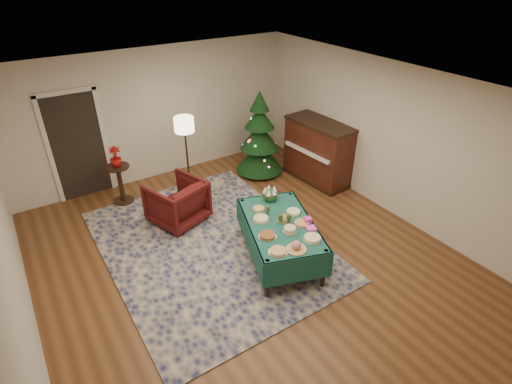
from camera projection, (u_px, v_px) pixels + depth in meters
room_shell at (246, 187)px, 5.65m from camera, size 7.00×7.00×7.00m
doorway at (77, 144)px, 7.53m from camera, size 1.08×0.04×2.16m
rug at (210, 244)px, 6.67m from camera, size 3.21×4.21×0.02m
buffet_table at (280, 230)px, 6.12m from camera, size 1.51×1.96×0.67m
platter_0 at (278, 251)px, 5.45m from camera, size 0.27×0.27×0.04m
platter_1 at (296, 246)px, 5.48m from camera, size 0.29×0.29×0.15m
platter_2 at (312, 238)px, 5.69m from camera, size 0.28×0.28×0.06m
platter_3 at (268, 235)px, 5.75m from camera, size 0.27×0.27×0.05m
platter_4 at (290, 230)px, 5.83m from camera, size 0.21×0.21×0.09m
platter_5 at (302, 223)px, 6.03m from camera, size 0.26×0.26×0.04m
platter_6 at (261, 219)px, 6.11m from camera, size 0.27×0.27×0.05m
platter_7 at (284, 219)px, 6.09m from camera, size 0.23×0.23×0.06m
platter_8 at (293, 212)px, 6.29m from camera, size 0.25×0.25×0.04m
platter_9 at (259, 209)px, 6.36m from camera, size 0.21×0.21×0.04m
goblet_0 at (268, 210)px, 6.20m from camera, size 0.07×0.07×0.16m
goblet_1 at (289, 219)px, 6.01m from camera, size 0.07×0.07×0.16m
goblet_2 at (280, 219)px, 6.01m from camera, size 0.07×0.07×0.16m
napkin_stack at (311, 228)px, 5.91m from camera, size 0.17×0.17×0.04m
gift_box at (308, 220)px, 6.04m from camera, size 0.14×0.14×0.09m
centerpiece at (270, 194)px, 6.56m from camera, size 0.24×0.24×0.28m
armchair at (177, 200)px, 7.05m from camera, size 1.08×1.04×0.89m
floor_lamp at (185, 129)px, 7.58m from camera, size 0.38×0.38×1.56m
side_table at (121, 185)px, 7.64m from camera, size 0.44×0.44×0.78m
potted_plant at (116, 161)px, 7.38m from camera, size 0.21×0.38×0.21m
christmas_tree at (259, 138)px, 8.47m from camera, size 1.30×1.30×1.85m
piano at (318, 152)px, 8.32m from camera, size 0.80×1.54×1.29m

